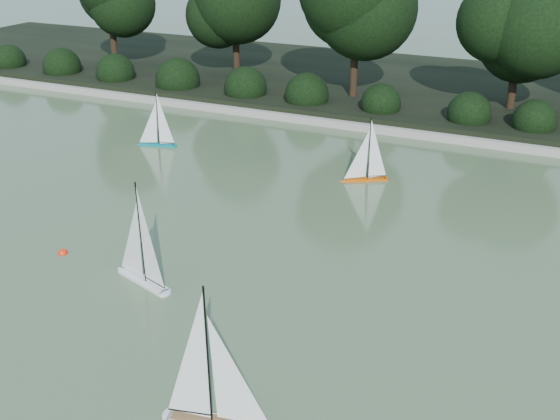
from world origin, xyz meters
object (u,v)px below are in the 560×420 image
at_px(sailboat_orange, 362,170).
at_px(race_buoy, 63,253).
at_px(sailboat_white_b, 225,404).
at_px(sailboat_white_a, 139,264).
at_px(sailboat_teal, 154,137).

height_order(sailboat_orange, race_buoy, sailboat_orange).
bearing_deg(sailboat_white_b, sailboat_orange, 97.70).
bearing_deg(sailboat_orange, sailboat_white_a, -107.63).
distance_m(sailboat_orange, sailboat_teal, 4.97).
xyz_separation_m(sailboat_teal, race_buoy, (1.72, -5.07, -0.21)).
height_order(sailboat_teal, race_buoy, sailboat_teal).
xyz_separation_m(sailboat_white_b, sailboat_orange, (-0.99, 7.35, -0.06)).
distance_m(sailboat_teal, race_buoy, 5.36).
bearing_deg(sailboat_teal, race_buoy, -71.24).
relative_size(sailboat_white_b, sailboat_teal, 1.36).
distance_m(sailboat_white_b, sailboat_orange, 7.42).
height_order(sailboat_white_b, sailboat_orange, sailboat_white_b).
height_order(sailboat_white_b, sailboat_teal, sailboat_white_b).
height_order(sailboat_orange, sailboat_teal, sailboat_orange).
distance_m(sailboat_white_a, sailboat_teal, 6.23).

